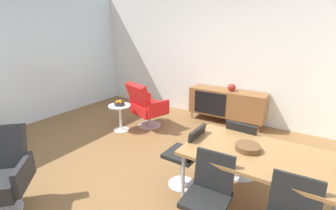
{
  "coord_description": "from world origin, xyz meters",
  "views": [
    {
      "loc": [
        1.94,
        -2.45,
        1.97
      ],
      "look_at": [
        0.07,
        0.47,
        0.84
      ],
      "focal_mm": 25.29,
      "sensor_mm": 36.0,
      "label": 1
    }
  ],
  "objects_px": {
    "dining_table": "(263,158)",
    "wooden_bowl_on_table": "(248,147)",
    "lounge_chair_red": "(146,105)",
    "magazine_stack": "(8,138)",
    "sideboard": "(227,103)",
    "side_table_round": "(120,115)",
    "dining_chair_back_left": "(242,147)",
    "fruit_bowl": "(119,103)",
    "dining_chair_near_window": "(187,154)",
    "vase_cobalt": "(232,87)",
    "dining_chair_front_left": "(209,195)"
  },
  "relations": [
    {
      "from": "dining_table",
      "to": "wooden_bowl_on_table",
      "type": "bearing_deg",
      "value": -180.0
    },
    {
      "from": "lounge_chair_red",
      "to": "magazine_stack",
      "type": "xyz_separation_m",
      "value": [
        -1.55,
        -1.98,
        -0.33
      ]
    },
    {
      "from": "sideboard",
      "to": "side_table_round",
      "type": "xyz_separation_m",
      "value": [
        -1.65,
        -1.53,
        -0.12
      ]
    },
    {
      "from": "dining_chair_back_left",
      "to": "fruit_bowl",
      "type": "distance_m",
      "value": 2.54
    },
    {
      "from": "wooden_bowl_on_table",
      "to": "magazine_stack",
      "type": "bearing_deg",
      "value": -170.28
    },
    {
      "from": "dining_chair_near_window",
      "to": "fruit_bowl",
      "type": "height_order",
      "value": "dining_chair_near_window"
    },
    {
      "from": "dining_table",
      "to": "fruit_bowl",
      "type": "bearing_deg",
      "value": 162.91
    },
    {
      "from": "side_table_round",
      "to": "lounge_chair_red",
      "type": "bearing_deg",
      "value": 51.55
    },
    {
      "from": "lounge_chair_red",
      "to": "magazine_stack",
      "type": "height_order",
      "value": "lounge_chair_red"
    },
    {
      "from": "sideboard",
      "to": "lounge_chair_red",
      "type": "bearing_deg",
      "value": -139.86
    },
    {
      "from": "dining_chair_near_window",
      "to": "dining_chair_back_left",
      "type": "xyz_separation_m",
      "value": [
        0.54,
        0.56,
        0.0
      ]
    },
    {
      "from": "dining_table",
      "to": "dining_chair_near_window",
      "type": "height_order",
      "value": "dining_chair_near_window"
    },
    {
      "from": "sideboard",
      "to": "dining_table",
      "type": "distance_m",
      "value": 2.72
    },
    {
      "from": "magazine_stack",
      "to": "fruit_bowl",
      "type": "bearing_deg",
      "value": 51.99
    },
    {
      "from": "vase_cobalt",
      "to": "dining_chair_back_left",
      "type": "xyz_separation_m",
      "value": [
        0.79,
        -1.86,
        -0.33
      ]
    },
    {
      "from": "dining_table",
      "to": "side_table_round",
      "type": "height_order",
      "value": "dining_table"
    },
    {
      "from": "lounge_chair_red",
      "to": "fruit_bowl",
      "type": "height_order",
      "value": "lounge_chair_red"
    },
    {
      "from": "wooden_bowl_on_table",
      "to": "vase_cobalt",
      "type": "bearing_deg",
      "value": 111.97
    },
    {
      "from": "fruit_bowl",
      "to": "sideboard",
      "type": "bearing_deg",
      "value": 42.88
    },
    {
      "from": "sideboard",
      "to": "wooden_bowl_on_table",
      "type": "height_order",
      "value": "wooden_bowl_on_table"
    },
    {
      "from": "vase_cobalt",
      "to": "dining_table",
      "type": "distance_m",
      "value": 2.67
    },
    {
      "from": "dining_table",
      "to": "side_table_round",
      "type": "distance_m",
      "value": 3.03
    },
    {
      "from": "wooden_bowl_on_table",
      "to": "lounge_chair_red",
      "type": "bearing_deg",
      "value": 151.11
    },
    {
      "from": "dining_table",
      "to": "dining_chair_near_window",
      "type": "relative_size",
      "value": 1.87
    },
    {
      "from": "wooden_bowl_on_table",
      "to": "lounge_chair_red",
      "type": "distance_m",
      "value": 2.72
    },
    {
      "from": "sideboard",
      "to": "side_table_round",
      "type": "bearing_deg",
      "value": -137.13
    },
    {
      "from": "dining_chair_near_window",
      "to": "fruit_bowl",
      "type": "xyz_separation_m",
      "value": [
        -1.98,
        0.88,
        0.09
      ]
    },
    {
      "from": "dining_chair_near_window",
      "to": "wooden_bowl_on_table",
      "type": "bearing_deg",
      "value": 0.1
    },
    {
      "from": "dining_chair_back_left",
      "to": "dining_chair_near_window",
      "type": "bearing_deg",
      "value": -133.69
    },
    {
      "from": "vase_cobalt",
      "to": "fruit_bowl",
      "type": "distance_m",
      "value": 2.32
    },
    {
      "from": "sideboard",
      "to": "wooden_bowl_on_table",
      "type": "bearing_deg",
      "value": -66.44
    },
    {
      "from": "sideboard",
      "to": "fruit_bowl",
      "type": "height_order",
      "value": "sideboard"
    },
    {
      "from": "fruit_bowl",
      "to": "magazine_stack",
      "type": "height_order",
      "value": "fruit_bowl"
    },
    {
      "from": "dining_table",
      "to": "dining_chair_front_left",
      "type": "xyz_separation_m",
      "value": [
        -0.35,
        -0.56,
        -0.23
      ]
    },
    {
      "from": "dining_chair_back_left",
      "to": "side_table_round",
      "type": "xyz_separation_m",
      "value": [
        -2.52,
        0.32,
        -0.15
      ]
    },
    {
      "from": "dining_chair_back_left",
      "to": "lounge_chair_red",
      "type": "bearing_deg",
      "value": 161.08
    },
    {
      "from": "dining_chair_front_left",
      "to": "lounge_chair_red",
      "type": "relative_size",
      "value": 0.9
    },
    {
      "from": "fruit_bowl",
      "to": "dining_table",
      "type": "bearing_deg",
      "value": -17.09
    },
    {
      "from": "vase_cobalt",
      "to": "dining_table",
      "type": "relative_size",
      "value": 0.11
    },
    {
      "from": "dining_chair_front_left",
      "to": "dining_chair_back_left",
      "type": "bearing_deg",
      "value": 90.08
    },
    {
      "from": "fruit_bowl",
      "to": "dining_chair_front_left",
      "type": "bearing_deg",
      "value": -29.79
    },
    {
      "from": "vase_cobalt",
      "to": "dining_chair_back_left",
      "type": "height_order",
      "value": "vase_cobalt"
    },
    {
      "from": "vase_cobalt",
      "to": "dining_chair_front_left",
      "type": "xyz_separation_m",
      "value": [
        0.79,
        -2.98,
        -0.33
      ]
    },
    {
      "from": "lounge_chair_red",
      "to": "side_table_round",
      "type": "relative_size",
      "value": 1.82
    },
    {
      "from": "lounge_chair_red",
      "to": "fruit_bowl",
      "type": "distance_m",
      "value": 0.55
    },
    {
      "from": "side_table_round",
      "to": "fruit_bowl",
      "type": "bearing_deg",
      "value": 7.15
    },
    {
      "from": "sideboard",
      "to": "dining_chair_near_window",
      "type": "xyz_separation_m",
      "value": [
        0.33,
        -2.42,
        0.03
      ]
    },
    {
      "from": "sideboard",
      "to": "dining_chair_front_left",
      "type": "relative_size",
      "value": 1.87
    },
    {
      "from": "sideboard",
      "to": "magazine_stack",
      "type": "distance_m",
      "value": 4.22
    },
    {
      "from": "dining_table",
      "to": "wooden_bowl_on_table",
      "type": "relative_size",
      "value": 6.15
    }
  ]
}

